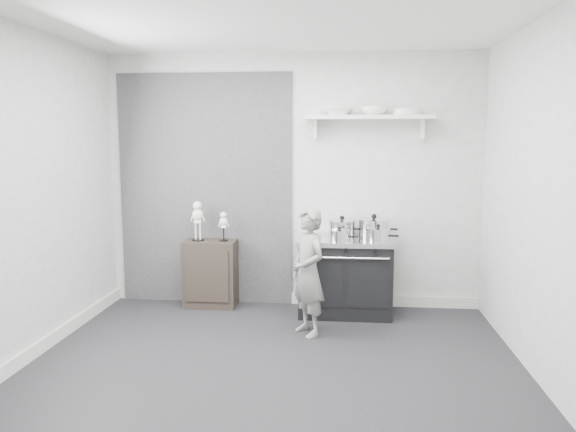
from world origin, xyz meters
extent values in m
plane|color=black|center=(0.00, 0.00, 0.00)|extent=(4.00, 4.00, 0.00)
cube|color=#A9A9A6|center=(0.00, 1.80, 1.35)|extent=(4.00, 0.02, 2.70)
cube|color=#A9A9A6|center=(0.00, -1.80, 1.35)|extent=(4.00, 0.02, 2.70)
cube|color=#A9A9A6|center=(-2.00, 0.00, 1.35)|extent=(0.02, 3.60, 2.70)
cube|color=#A9A9A6|center=(2.00, 0.00, 1.35)|extent=(0.02, 3.60, 2.70)
cube|color=silver|center=(0.00, 0.00, 2.70)|extent=(4.00, 3.60, 0.02)
cube|color=black|center=(-0.95, 1.79, 1.25)|extent=(1.90, 0.02, 2.50)
cube|color=silver|center=(1.00, 1.78, 0.06)|extent=(2.00, 0.03, 0.12)
cube|color=silver|center=(-1.98, 0.00, 0.06)|extent=(0.03, 3.60, 0.12)
cube|color=silver|center=(0.80, 1.67, 2.02)|extent=(1.30, 0.26, 0.04)
cube|color=silver|center=(0.25, 1.74, 1.90)|extent=(0.03, 0.12, 0.20)
cube|color=silver|center=(1.35, 1.74, 1.90)|extent=(0.03, 0.12, 0.20)
cube|color=black|center=(0.58, 1.48, 0.37)|extent=(0.93, 0.56, 0.75)
cube|color=silver|center=(0.58, 1.48, 0.77)|extent=(0.99, 0.60, 0.05)
cube|color=black|center=(0.36, 1.20, 0.39)|extent=(0.39, 0.02, 0.48)
cube|color=black|center=(0.80, 1.20, 0.39)|extent=(0.39, 0.02, 0.48)
cylinder|color=silver|center=(0.58, 1.17, 0.65)|extent=(0.84, 0.02, 0.02)
cylinder|color=black|center=(0.30, 1.19, 0.73)|extent=(0.04, 0.03, 0.04)
cylinder|color=black|center=(0.58, 1.19, 0.73)|extent=(0.04, 0.03, 0.04)
cylinder|color=black|center=(0.86, 1.19, 0.73)|extent=(0.04, 0.03, 0.04)
cube|color=black|center=(-0.87, 1.61, 0.36)|extent=(0.55, 0.32, 0.72)
imported|color=slate|center=(0.24, 0.82, 0.59)|extent=(0.48, 0.51, 1.18)
cylinder|color=silver|center=(0.54, 1.63, 0.87)|extent=(0.28, 0.28, 0.15)
cylinder|color=silver|center=(0.54, 1.63, 0.95)|extent=(0.29, 0.29, 0.01)
sphere|color=black|center=(0.54, 1.63, 0.98)|extent=(0.05, 0.05, 0.05)
cylinder|color=black|center=(0.72, 1.63, 0.87)|extent=(0.10, 0.02, 0.02)
cylinder|color=silver|center=(0.87, 1.58, 0.88)|extent=(0.31, 0.31, 0.17)
cylinder|color=silver|center=(0.87, 1.58, 0.97)|extent=(0.32, 0.32, 0.01)
sphere|color=black|center=(0.87, 1.58, 1.01)|extent=(0.06, 0.06, 0.06)
cylinder|color=black|center=(1.06, 1.58, 0.88)|extent=(0.10, 0.02, 0.02)
cylinder|color=silver|center=(0.89, 1.32, 0.85)|extent=(0.22, 0.22, 0.12)
cylinder|color=silver|center=(0.89, 1.32, 0.92)|extent=(0.23, 0.23, 0.01)
sphere|color=black|center=(0.89, 1.32, 0.95)|extent=(0.04, 0.04, 0.04)
cylinder|color=black|center=(1.05, 1.32, 0.85)|extent=(0.10, 0.02, 0.02)
cylinder|color=silver|center=(0.52, 1.30, 0.84)|extent=(0.19, 0.19, 0.10)
cylinder|color=silver|center=(0.52, 1.30, 0.90)|extent=(0.19, 0.19, 0.01)
sphere|color=black|center=(0.52, 1.30, 0.93)|extent=(0.03, 0.03, 0.03)
cylinder|color=black|center=(0.65, 1.30, 0.84)|extent=(0.10, 0.02, 0.02)
imported|color=white|center=(0.48, 1.67, 2.08)|extent=(0.31, 0.31, 0.08)
imported|color=white|center=(0.85, 1.67, 2.08)|extent=(0.27, 0.27, 0.08)
cylinder|color=silver|center=(1.18, 1.67, 2.07)|extent=(0.28, 0.28, 0.06)
camera|label=1|loc=(0.54, -4.19, 1.79)|focal=35.00mm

